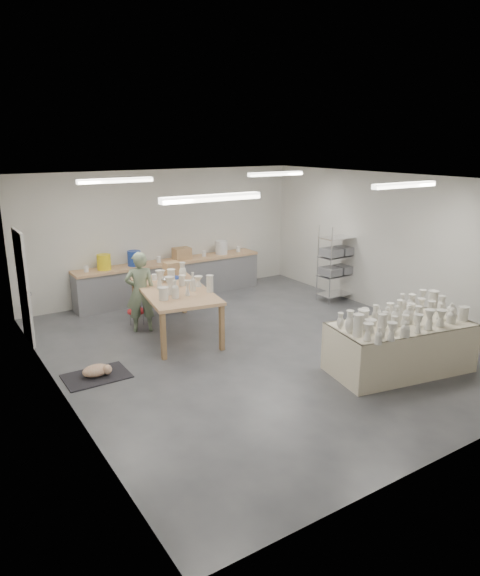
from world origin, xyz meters
TOP-DOWN VIEW (x-y plane):
  - room at (-0.11, 0.08)m, footprint 8.00×8.02m
  - back_counter at (-0.01, 3.68)m, footprint 4.60×0.60m
  - wire_shelf at (3.20, 1.40)m, footprint 0.88×0.48m
  - drying_table at (1.35, -2.06)m, footprint 2.45×1.50m
  - work_table at (-0.94, 1.51)m, footprint 1.60×2.59m
  - rug at (-2.90, 0.38)m, footprint 1.00×0.70m
  - cat at (-2.88, 0.36)m, footprint 0.46×0.35m
  - potter at (-1.47, 1.94)m, footprint 0.68×0.56m
  - red_stool at (-1.47, 2.21)m, footprint 0.43×0.43m

SIDE VIEW (x-z plane):
  - rug at x=-2.90m, z-range 0.00..0.02m
  - cat at x=-2.88m, z-range 0.02..0.21m
  - red_stool at x=-1.47m, z-range 0.14..0.48m
  - drying_table at x=1.35m, z-range -0.13..1.04m
  - back_counter at x=-0.01m, z-range -0.13..1.11m
  - potter at x=-1.47m, z-range 0.00..1.60m
  - work_table at x=-0.94m, z-range 0.27..1.54m
  - wire_shelf at x=3.20m, z-range 0.02..1.82m
  - room at x=-0.11m, z-range 0.56..3.56m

